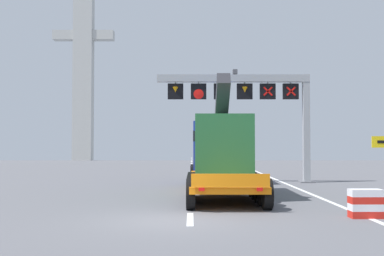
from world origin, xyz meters
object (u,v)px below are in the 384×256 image
(heavy_haul_truck_orange, at_px, (217,151))
(crash_barrier_striped, at_px, (364,203))
(overhead_lane_gantry, at_px, (250,96))
(bridge_pylon_distant, at_px, (82,57))

(heavy_haul_truck_orange, height_order, crash_barrier_striped, heavy_haul_truck_orange)
(heavy_haul_truck_orange, bearing_deg, crash_barrier_striped, -65.94)
(overhead_lane_gantry, relative_size, bridge_pylon_distant, 0.32)
(heavy_haul_truck_orange, distance_m, bridge_pylon_distant, 51.44)
(overhead_lane_gantry, xyz_separation_m, heavy_haul_truck_orange, (-2.30, -4.86, -3.30))
(crash_barrier_striped, bearing_deg, heavy_haul_truck_orange, 114.06)
(overhead_lane_gantry, bearing_deg, bridge_pylon_distant, 115.48)
(heavy_haul_truck_orange, relative_size, bridge_pylon_distant, 0.47)
(crash_barrier_striped, height_order, bridge_pylon_distant, bridge_pylon_distant)
(overhead_lane_gantry, distance_m, crash_barrier_striped, 15.02)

